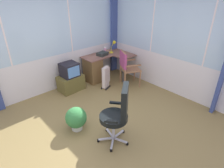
# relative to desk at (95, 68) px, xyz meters

# --- Properties ---
(ground) EXTENTS (5.74, 5.36, 0.06)m
(ground) POSITION_rel_desk_xyz_m (-1.30, -1.86, -0.43)
(ground) COLOR olive
(north_window_panel) EXTENTS (4.74, 0.07, 2.74)m
(north_window_panel) POSITION_rel_desk_xyz_m (-1.30, 0.35, 0.96)
(north_window_panel) COLOR silver
(north_window_panel) RESTS_ON ground
(east_window_panel) EXTENTS (0.07, 4.36, 2.74)m
(east_window_panel) POSITION_rel_desk_xyz_m (1.10, -1.86, 0.96)
(east_window_panel) COLOR silver
(east_window_panel) RESTS_ON ground
(curtain_corner) EXTENTS (0.25, 0.07, 2.64)m
(curtain_corner) POSITION_rel_desk_xyz_m (0.97, 0.22, 0.91)
(curtain_corner) COLOR #394B88
(curtain_corner) RESTS_ON ground
(desk) EXTENTS (1.36, 0.98, 0.74)m
(desk) POSITION_rel_desk_xyz_m (0.00, 0.00, 0.00)
(desk) COLOR brown
(desk) RESTS_ON ground
(desk_lamp) EXTENTS (0.22, 0.19, 0.37)m
(desk_lamp) POSITION_rel_desk_xyz_m (0.70, -0.07, 0.57)
(desk_lamp) COLOR yellow
(desk_lamp) RESTS_ON desk
(tv_remote) EXTENTS (0.09, 0.16, 0.02)m
(tv_remote) POSITION_rel_desk_xyz_m (0.80, -0.38, 0.34)
(tv_remote) COLOR black
(tv_remote) RESTS_ON desk
(spray_bottle) EXTENTS (0.06, 0.06, 0.22)m
(spray_bottle) POSITION_rel_desk_xyz_m (0.46, 0.08, 0.44)
(spray_bottle) COLOR pink
(spray_bottle) RESTS_ON desk
(paper_tray) EXTENTS (0.33, 0.27, 0.09)m
(paper_tray) POSITION_rel_desk_xyz_m (0.26, -0.03, 0.38)
(paper_tray) COLOR #262C28
(paper_tray) RESTS_ON desk
(wooden_armchair) EXTENTS (0.65, 0.65, 1.01)m
(wooden_armchair) POSITION_rel_desk_xyz_m (0.44, -0.83, 0.24)
(wooden_armchair) COLOR #976845
(wooden_armchair) RESTS_ON ground
(office_chair) EXTENTS (0.61, 0.61, 1.14)m
(office_chair) POSITION_rel_desk_xyz_m (-1.25, -2.27, 0.25)
(office_chair) COLOR #B7B7BF
(office_chair) RESTS_ON ground
(tv_on_stand) EXTENTS (0.66, 0.46, 0.78)m
(tv_on_stand) POSITION_rel_desk_xyz_m (-0.86, -0.03, -0.06)
(tv_on_stand) COLOR brown
(tv_on_stand) RESTS_ON ground
(space_heater) EXTENTS (0.33, 0.25, 0.63)m
(space_heater) POSITION_rel_desk_xyz_m (-0.06, -0.57, -0.08)
(space_heater) COLOR silver
(space_heater) RESTS_ON ground
(potted_plant) EXTENTS (0.42, 0.42, 0.49)m
(potted_plant) POSITION_rel_desk_xyz_m (-1.63, -1.49, -0.14)
(potted_plant) COLOR silver
(potted_plant) RESTS_ON ground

